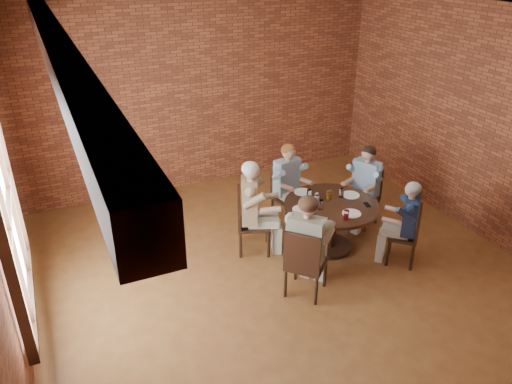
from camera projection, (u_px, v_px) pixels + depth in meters
name	position (u px, v px, depth m)	size (l,w,h in m)	color
floor	(292.00, 282.00, 6.72)	(7.00, 7.00, 0.00)	brown
ceiling	(302.00, 18.00, 5.20)	(7.00, 7.00, 0.00)	silver
wall_back	(202.00, 94.00, 8.81)	(7.00, 7.00, 0.00)	brown
wall_right	(496.00, 129.00, 7.16)	(7.00, 7.00, 0.00)	brown
ceiling_beam	(56.00, 49.00, 4.35)	(0.22, 6.90, 0.26)	#311C10
window	(6.00, 208.00, 5.14)	(0.10, 2.16, 2.36)	white
dining_table	(331.00, 217.00, 7.25)	(1.36, 1.36, 0.75)	#311C10
chair_a	(366.00, 194.00, 7.97)	(0.57, 0.57, 0.93)	#311C10
diner_a	(364.00, 187.00, 7.84)	(0.53, 0.65, 1.33)	teal
chair_b	(285.00, 192.00, 8.02)	(0.50, 0.50, 0.94)	#311C10
diner_b	(289.00, 185.00, 7.89)	(0.53, 0.65, 1.33)	#869AAA
chair_c	(247.00, 219.00, 7.20)	(0.61, 0.61, 0.98)	#311C10
diner_c	(254.00, 208.00, 7.13)	(0.58, 0.71, 1.41)	brown
chair_d	(304.00, 262.00, 6.24)	(0.66, 0.66, 0.98)	#311C10
diner_d	(307.00, 246.00, 6.24)	(0.58, 0.71, 1.42)	gray
chair_e	(409.00, 233.00, 6.92)	(0.55, 0.55, 0.90)	#311C10
diner_e	(405.00, 223.00, 6.88)	(0.48, 0.59, 1.26)	#172542
plate_a	(351.00, 195.00, 7.38)	(0.26, 0.26, 0.01)	white
plate_b	(303.00, 192.00, 7.46)	(0.26, 0.26, 0.01)	white
plate_c	(302.00, 209.00, 6.97)	(0.26, 0.26, 0.01)	white
plate_d	(352.00, 213.00, 6.87)	(0.26, 0.26, 0.01)	white
glass_a	(342.00, 193.00, 7.30)	(0.07, 0.07, 0.14)	white
glass_b	(329.00, 195.00, 7.25)	(0.07, 0.07, 0.14)	white
glass_c	(309.00, 194.00, 7.26)	(0.07, 0.07, 0.14)	white
glass_d	(317.00, 198.00, 7.16)	(0.07, 0.07, 0.14)	white
glass_e	(321.00, 205.00, 6.97)	(0.07, 0.07, 0.14)	white
glass_f	(346.00, 215.00, 6.70)	(0.07, 0.07, 0.14)	white
smartphone	(367.00, 205.00, 7.11)	(0.07, 0.15, 0.01)	black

